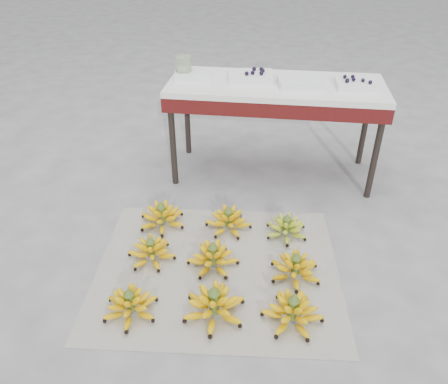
# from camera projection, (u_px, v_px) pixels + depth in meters

# --- Properties ---
(ground) EXTENTS (60.00, 60.00, 0.00)m
(ground) POSITION_uv_depth(u_px,v_px,m) (237.00, 269.00, 2.28)
(ground) COLOR #606062
(ground) RESTS_ON ground
(newspaper_mat) EXTENTS (1.33, 1.15, 0.01)m
(newspaper_mat) POSITION_uv_depth(u_px,v_px,m) (217.00, 269.00, 2.28)
(newspaper_mat) COLOR white
(newspaper_mat) RESTS_ON ground
(bunch_front_left) EXTENTS (0.33, 0.33, 0.16)m
(bunch_front_left) POSITION_uv_depth(u_px,v_px,m) (130.00, 305.00, 2.00)
(bunch_front_left) COLOR #FFCB00
(bunch_front_left) RESTS_ON newspaper_mat
(bunch_front_center) EXTENTS (0.31, 0.31, 0.18)m
(bunch_front_center) POSITION_uv_depth(u_px,v_px,m) (214.00, 305.00, 1.99)
(bunch_front_center) COLOR #FFCB00
(bunch_front_center) RESTS_ON newspaper_mat
(bunch_front_right) EXTENTS (0.29, 0.29, 0.17)m
(bunch_front_right) POSITION_uv_depth(u_px,v_px,m) (293.00, 312.00, 1.96)
(bunch_front_right) COLOR #FFCB00
(bunch_front_right) RESTS_ON newspaper_mat
(bunch_mid_left) EXTENTS (0.32, 0.32, 0.15)m
(bunch_mid_left) POSITION_uv_depth(u_px,v_px,m) (151.00, 251.00, 2.31)
(bunch_mid_left) COLOR #FFCB00
(bunch_mid_left) RESTS_ON newspaper_mat
(bunch_mid_center) EXTENTS (0.30, 0.30, 0.16)m
(bunch_mid_center) POSITION_uv_depth(u_px,v_px,m) (213.00, 258.00, 2.27)
(bunch_mid_center) COLOR #FFCB00
(bunch_mid_center) RESTS_ON newspaper_mat
(bunch_mid_right) EXTENTS (0.29, 0.29, 0.16)m
(bunch_mid_right) POSITION_uv_depth(u_px,v_px,m) (295.00, 268.00, 2.20)
(bunch_mid_right) COLOR #FFCB00
(bunch_mid_right) RESTS_ON newspaper_mat
(bunch_back_left) EXTENTS (0.33, 0.33, 0.17)m
(bunch_back_left) POSITION_uv_depth(u_px,v_px,m) (162.00, 217.00, 2.56)
(bunch_back_left) COLOR #FFCB00
(bunch_back_left) RESTS_ON newspaper_mat
(bunch_back_center) EXTENTS (0.34, 0.34, 0.16)m
(bunch_back_center) POSITION_uv_depth(u_px,v_px,m) (228.00, 221.00, 2.54)
(bunch_back_center) COLOR #FFCB00
(bunch_back_center) RESTS_ON newspaper_mat
(bunch_back_right) EXTENTS (0.30, 0.30, 0.15)m
(bunch_back_right) POSITION_uv_depth(u_px,v_px,m) (286.00, 228.00, 2.49)
(bunch_back_right) COLOR #8FB628
(bunch_back_right) RESTS_ON newspaper_mat
(vendor_table) EXTENTS (1.37, 0.55, 0.66)m
(vendor_table) POSITION_uv_depth(u_px,v_px,m) (276.00, 94.00, 2.81)
(vendor_table) COLOR black
(vendor_table) RESTS_ON ground
(tray_far_left) EXTENTS (0.26, 0.21, 0.04)m
(tray_far_left) POSITION_uv_depth(u_px,v_px,m) (193.00, 75.00, 2.84)
(tray_far_left) COLOR silver
(tray_far_left) RESTS_ON vendor_table
(tray_left) EXTENTS (0.30, 0.23, 0.07)m
(tray_left) POSITION_uv_depth(u_px,v_px,m) (251.00, 76.00, 2.80)
(tray_left) COLOR silver
(tray_left) RESTS_ON vendor_table
(tray_right) EXTENTS (0.30, 0.24, 0.04)m
(tray_right) POSITION_uv_depth(u_px,v_px,m) (301.00, 82.00, 2.70)
(tray_right) COLOR silver
(tray_right) RESTS_ON vendor_table
(tray_far_right) EXTENTS (0.27, 0.20, 0.07)m
(tray_far_right) POSITION_uv_depth(u_px,v_px,m) (357.00, 84.00, 2.68)
(tray_far_right) COLOR silver
(tray_far_right) RESTS_ON vendor_table
(glass_jar) EXTENTS (0.11, 0.11, 0.13)m
(glass_jar) POSITION_uv_depth(u_px,v_px,m) (183.00, 67.00, 2.83)
(glass_jar) COLOR beige
(glass_jar) RESTS_ON vendor_table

